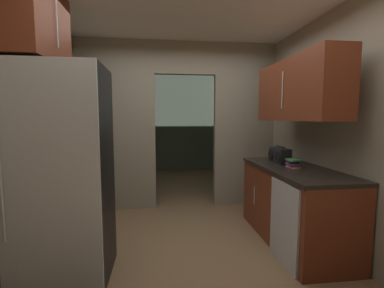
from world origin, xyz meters
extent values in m
plane|color=brown|center=(0.00, 0.00, 0.00)|extent=(20.00, 20.00, 0.00)
cube|color=silver|center=(0.00, 0.49, 2.67)|extent=(3.53, 7.25, 0.06)
cube|color=gray|center=(-0.98, 1.63, 1.32)|extent=(1.18, 0.12, 2.64)
cube|color=gray|center=(1.07, 1.63, 1.32)|extent=(0.99, 0.12, 2.64)
cube|color=gray|center=(0.10, 1.63, 2.39)|extent=(0.96, 0.12, 0.51)
cube|color=slate|center=(0.00, 4.80, 1.32)|extent=(3.13, 0.10, 2.64)
cube|color=slate|center=(-1.52, 3.21, 1.32)|extent=(0.10, 3.17, 2.64)
cube|color=slate|center=(1.52, 3.21, 1.32)|extent=(0.10, 3.17, 2.64)
cube|color=gray|center=(1.62, -0.44, 1.32)|extent=(0.10, 4.13, 2.64)
cube|color=black|center=(-1.18, -0.20, 0.95)|extent=(0.76, 0.65, 1.90)
cube|color=#B7BABC|center=(-1.18, -0.54, 0.95)|extent=(0.76, 0.03, 1.90)
cylinder|color=#B7BABC|center=(-1.50, -0.57, 1.04)|extent=(0.02, 0.02, 1.04)
cube|color=maroon|center=(1.22, 0.19, 0.42)|extent=(0.66, 1.61, 0.84)
cube|color=black|center=(1.22, 0.19, 0.86)|extent=(0.70, 1.61, 0.04)
cylinder|color=#B7BABC|center=(0.88, -0.17, 0.46)|extent=(0.01, 0.01, 0.22)
cylinder|color=#B7BABC|center=(0.88, 0.54, 0.46)|extent=(0.01, 0.01, 0.22)
cube|color=#B7BABC|center=(0.88, -0.26, 0.41)|extent=(0.02, 0.56, 0.82)
cube|color=maroon|center=(1.22, 0.19, 1.76)|extent=(0.34, 1.45, 0.68)
cylinder|color=#B7BABC|center=(1.03, 0.19, 1.76)|extent=(0.01, 0.01, 0.41)
cube|color=maroon|center=(-1.39, -0.12, 2.27)|extent=(0.34, 0.84, 0.69)
cylinder|color=#B7BABC|center=(-1.20, -0.12, 2.27)|extent=(0.01, 0.01, 0.42)
cube|color=black|center=(1.19, 0.51, 0.98)|extent=(0.14, 0.35, 0.19)
cylinder|color=#262626|center=(1.19, 0.51, 1.09)|extent=(0.02, 0.24, 0.02)
cylinder|color=black|center=(1.11, 0.41, 0.98)|extent=(0.01, 0.13, 0.13)
cylinder|color=black|center=(1.11, 0.62, 0.98)|extent=(0.01, 0.13, 0.13)
cube|color=beige|center=(1.19, 0.18, 0.89)|extent=(0.12, 0.16, 0.01)
cube|color=red|center=(1.19, 0.18, 0.90)|extent=(0.12, 0.12, 0.02)
cube|color=#8C3893|center=(1.18, 0.17, 0.93)|extent=(0.12, 0.15, 0.02)
cube|color=black|center=(1.18, 0.17, 0.95)|extent=(0.13, 0.15, 0.03)
cube|color=#388C47|center=(1.18, 0.17, 0.97)|extent=(0.13, 0.17, 0.02)
camera|label=1|loc=(-0.35, -2.67, 1.45)|focal=24.99mm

